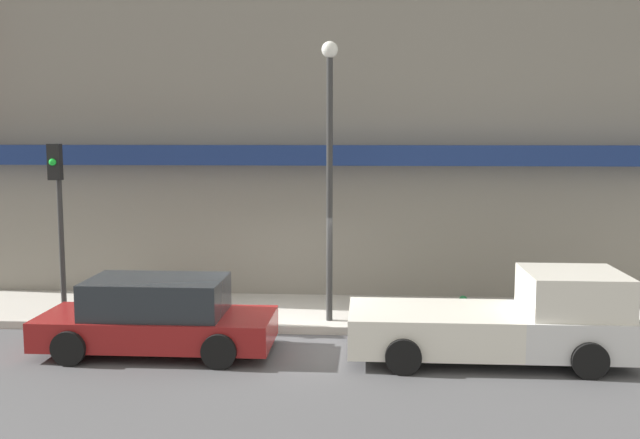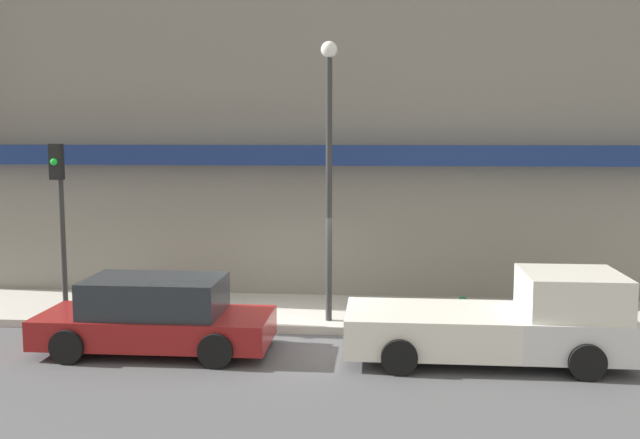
{
  "view_description": "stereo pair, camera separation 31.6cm",
  "coord_description": "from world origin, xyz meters",
  "px_view_note": "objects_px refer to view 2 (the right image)",
  "views": [
    {
      "loc": [
        1.69,
        -15.03,
        4.32
      ],
      "look_at": [
        0.58,
        1.26,
        2.38
      ],
      "focal_mm": 40.0,
      "sensor_mm": 36.0,
      "label": 1
    },
    {
      "loc": [
        2.01,
        -15.0,
        4.32
      ],
      "look_at": [
        0.58,
        1.26,
        2.38
      ],
      "focal_mm": 40.0,
      "sensor_mm": 36.0,
      "label": 2
    }
  ],
  "objects_px": {
    "pickup_truck": "(505,322)",
    "traffic_light": "(60,199)",
    "fire_hydrant": "(463,311)",
    "street_lamp": "(329,151)",
    "parked_car": "(156,316)"
  },
  "relations": [
    {
      "from": "pickup_truck",
      "to": "parked_car",
      "type": "relative_size",
      "value": 1.15
    },
    {
      "from": "fire_hydrant",
      "to": "parked_car",
      "type": "bearing_deg",
      "value": -163.47
    },
    {
      "from": "street_lamp",
      "to": "traffic_light",
      "type": "distance_m",
      "value": 6.19
    },
    {
      "from": "fire_hydrant",
      "to": "traffic_light",
      "type": "xyz_separation_m",
      "value": [
        -9.04,
        0.03,
        2.38
      ]
    },
    {
      "from": "parked_car",
      "to": "street_lamp",
      "type": "bearing_deg",
      "value": 30.96
    },
    {
      "from": "parked_car",
      "to": "street_lamp",
      "type": "distance_m",
      "value": 5.06
    },
    {
      "from": "fire_hydrant",
      "to": "street_lamp",
      "type": "xyz_separation_m",
      "value": [
        -2.95,
        0.17,
        3.47
      ]
    },
    {
      "from": "parked_car",
      "to": "traffic_light",
      "type": "bearing_deg",
      "value": 145.23
    },
    {
      "from": "pickup_truck",
      "to": "parked_car",
      "type": "distance_m",
      "value": 6.86
    },
    {
      "from": "street_lamp",
      "to": "pickup_truck",
      "type": "bearing_deg",
      "value": -29.85
    },
    {
      "from": "fire_hydrant",
      "to": "traffic_light",
      "type": "distance_m",
      "value": 9.34
    },
    {
      "from": "street_lamp",
      "to": "traffic_light",
      "type": "height_order",
      "value": "street_lamp"
    },
    {
      "from": "pickup_truck",
      "to": "traffic_light",
      "type": "relative_size",
      "value": 1.35
    },
    {
      "from": "pickup_truck",
      "to": "street_lamp",
      "type": "xyz_separation_m",
      "value": [
        -3.54,
        2.03,
        3.2
      ]
    },
    {
      "from": "pickup_truck",
      "to": "traffic_light",
      "type": "bearing_deg",
      "value": 168.45
    }
  ]
}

